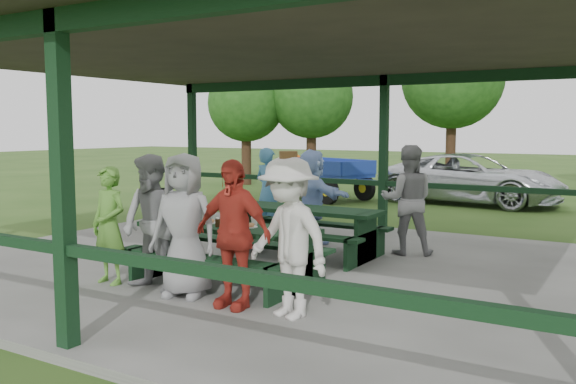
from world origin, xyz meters
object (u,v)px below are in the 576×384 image
Objects in this scene: contestant_white_fedora at (288,237)px; picnic_table_near at (227,247)px; contestant_red at (233,234)px; spectator_lblue at (312,196)px; spectator_grey at (408,200)px; pickup_truck at (471,179)px; spectator_blue at (268,191)px; picnic_table_far at (304,225)px; contestant_green at (109,225)px; farm_trailer at (327,178)px; contestant_grey_left at (152,223)px; contestant_grey_mid at (184,225)px.

picnic_table_near is at bearing 166.09° from contestant_white_fedora.
contestant_red is 3.94m from spectator_lblue.
spectator_grey reaches higher than pickup_truck.
spectator_lblue is at bearing 175.59° from spectator_blue.
spectator_blue is at bearing 138.37° from picnic_table_far.
spectator_lblue is 1.24m from spectator_blue.
contestant_green reaches higher than farm_trailer.
contestant_green is 3.87m from spectator_lblue.
picnic_table_far is at bearing 89.88° from picnic_table_near.
contestant_red reaches higher than spectator_lblue.
contestant_green is (-1.27, -0.79, 0.28)m from picnic_table_near.
spectator_blue is (-1.17, 0.41, -0.00)m from spectator_lblue.
picnic_table_far is 0.49× the size of pickup_truck.
pickup_truck is at bearing 91.60° from contestant_red.
contestant_grey_left is 3.76m from spectator_lblue.
contestant_white_fedora is 1.07× the size of spectator_lblue.
farm_trailer is (-3.85, -1.24, -0.06)m from pickup_truck.
picnic_table_far is 8.82m from pickup_truck.
contestant_white_fedora reaches higher than picnic_table_far.
contestant_white_fedora is at bearing 67.98° from spectator_grey.
contestant_red is 11.65m from pickup_truck.
spectator_blue is 2.94m from spectator_grey.
spectator_grey is (1.36, 0.91, 0.39)m from picnic_table_far.
contestant_red is 11.20m from farm_trailer.
contestant_grey_left is at bearing -101.19° from picnic_table_far.
contestant_grey_left is 1.95m from contestant_white_fedora.
farm_trailer is (-3.41, 10.34, -0.32)m from contestant_grey_mid.
contestant_red is 3.80m from spectator_grey.
contestant_grey_mid is 1.03× the size of contestant_red.
contestant_grey_left is 0.34× the size of pickup_truck.
contestant_white_fedora reaches higher than contestant_green.
contestant_white_fedora is 11.48m from farm_trailer.
picnic_table_far is 1.47× the size of contestant_grey_left.
picnic_table_far is 2.93m from contestant_red.
contestant_green is 4.54m from spectator_grey.
contestant_red is (0.68, -2.83, 0.35)m from picnic_table_far.
spectator_lblue is (-0.32, 3.74, -0.03)m from contestant_grey_mid.
spectator_grey is at bearing 107.24° from contestant_white_fedora.
contestant_red is (1.23, -0.05, -0.01)m from contestant_grey_left.
contestant_grey_mid is at bearing -91.23° from picnic_table_far.
pickup_truck is (0.38, 10.81, 0.12)m from picnic_table_near.
spectator_grey is (1.42, 3.68, 0.01)m from contestant_grey_mid.
contestant_white_fedora reaches higher than spectator_lblue.
picnic_table_near is at bearing 36.04° from contestant_green.
contestant_green is 11.73m from pickup_truck.
contestant_red is at bearing 132.71° from spectator_blue.
contestant_red is at bearing 2.80° from contestant_grey_left.
contestant_grey_left is 0.46× the size of farm_trailer.
contestant_white_fedora is 1.08× the size of spectator_blue.
farm_trailer is (-2.92, 10.35, -0.30)m from contestant_grey_left.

